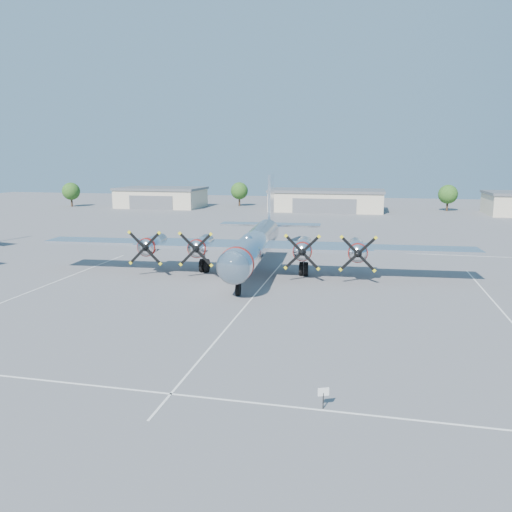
% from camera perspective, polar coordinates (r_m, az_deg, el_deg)
% --- Properties ---
extents(ground, '(260.00, 260.00, 0.00)m').
position_cam_1_polar(ground, '(49.02, 0.06, -4.24)').
color(ground, '#5A5A5C').
rests_on(ground, ground).
extents(parking_lines, '(60.00, 50.08, 0.01)m').
position_cam_1_polar(parking_lines, '(47.37, -0.40, -4.78)').
color(parking_lines, silver).
rests_on(parking_lines, ground).
extents(hangar_west, '(22.60, 14.60, 5.40)m').
position_cam_1_polar(hangar_west, '(139.92, -10.76, 6.62)').
color(hangar_west, beige).
rests_on(hangar_west, ground).
extents(hangar_center, '(28.60, 14.60, 5.40)m').
position_cam_1_polar(hangar_center, '(128.95, 8.06, 6.35)').
color(hangar_center, beige).
rests_on(hangar_center, ground).
extents(tree_far_west, '(4.80, 4.80, 6.64)m').
position_cam_1_polar(tree_far_west, '(148.12, -20.38, 6.95)').
color(tree_far_west, '#382619').
rests_on(tree_far_west, ground).
extents(tree_west, '(4.80, 4.80, 6.64)m').
position_cam_1_polar(tree_west, '(140.93, -1.92, 7.45)').
color(tree_west, '#382619').
rests_on(tree_west, ground).
extents(tree_east, '(4.80, 4.80, 6.64)m').
position_cam_1_polar(tree_east, '(135.88, 21.09, 6.60)').
color(tree_east, '#382619').
rests_on(tree_east, ground).
extents(main_bomber_b29, '(50.99, 36.68, 10.79)m').
position_cam_1_polar(main_bomber_b29, '(59.14, 0.01, -1.59)').
color(main_bomber_b29, white).
rests_on(main_bomber_b29, ground).
extents(info_placard, '(0.58, 0.29, 1.17)m').
position_cam_1_polar(info_placard, '(27.24, 7.71, -15.37)').
color(info_placard, black).
rests_on(info_placard, ground).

